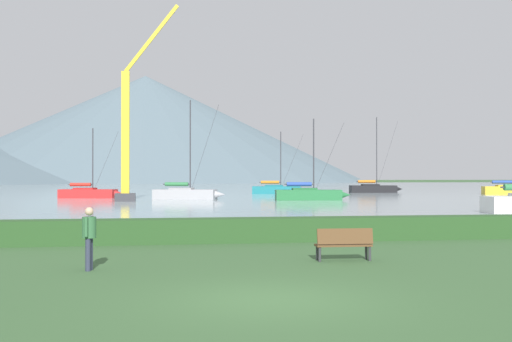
# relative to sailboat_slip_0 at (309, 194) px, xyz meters

# --- Properties ---
(ground_plane) EXTENTS (1000.00, 1000.00, 0.00)m
(ground_plane) POSITION_rel_sailboat_slip_0_xyz_m (-13.86, -51.91, -0.65)
(ground_plane) COLOR #385B33
(harbor_water) EXTENTS (320.00, 246.00, 0.00)m
(harbor_water) POSITION_rel_sailboat_slip_0_xyz_m (-13.86, 85.09, -0.65)
(harbor_water) COLOR #8C9EA3
(harbor_water) RESTS_ON ground_plane
(hedge_line) EXTENTS (80.00, 1.20, 0.89)m
(hedge_line) POSITION_rel_sailboat_slip_0_xyz_m (-13.86, -40.91, -0.21)
(hedge_line) COLOR #284C23
(hedge_line) RESTS_ON ground_plane
(sailboat_slip_0) EXTENTS (8.11, 3.15, 8.63)m
(sailboat_slip_0) POSITION_rel_sailboat_slip_0_xyz_m (0.00, 0.00, 0.00)
(sailboat_slip_0) COLOR #236B38
(sailboat_slip_0) RESTS_ON harbor_water
(sailboat_slip_1) EXTENTS (8.42, 3.37, 11.84)m
(sailboat_slip_1) POSITION_rel_sailboat_slip_0_xyz_m (17.74, 29.24, 0.05)
(sailboat_slip_1) COLOR black
(sailboat_slip_1) RESTS_ON harbor_water
(sailboat_slip_4) EXTENTS (7.99, 4.19, 10.90)m
(sailboat_slip_4) POSITION_rel_sailboat_slip_0_xyz_m (-12.76, 4.68, 0.01)
(sailboat_slip_4) COLOR #9E9EA3
(sailboat_slip_4) RESTS_ON harbor_water
(sailboat_slip_5) EXTENTS (7.60, 3.70, 8.12)m
(sailboat_slip_5) POSITION_rel_sailboat_slip_0_xyz_m (-23.72, 10.34, -0.04)
(sailboat_slip_5) COLOR red
(sailboat_slip_5) RESTS_ON harbor_water
(sailboat_slip_6) EXTENTS (8.41, 4.33, 10.86)m
(sailboat_slip_6) POSITION_rel_sailboat_slip_0_xyz_m (33.16, 16.38, 0.04)
(sailboat_slip_6) COLOR gold
(sailboat_slip_6) RESTS_ON harbor_water
(sailboat_slip_7) EXTENTS (8.19, 4.02, 9.05)m
(sailboat_slip_7) POSITION_rel_sailboat_slip_0_xyz_m (1.43, 24.57, 0.01)
(sailboat_slip_7) COLOR #19707A
(sailboat_slip_7) RESTS_ON harbor_water
(park_bench_near_path) EXTENTS (1.66, 0.53, 0.95)m
(park_bench_near_path) POSITION_rel_sailboat_slip_0_xyz_m (-10.67, -46.65, -0.12)
(park_bench_near_path) COLOR brown
(park_bench_near_path) RESTS_ON ground_plane
(person_seated_viewer) EXTENTS (0.36, 0.56, 1.65)m
(person_seated_viewer) POSITION_rel_sailboat_slip_0_xyz_m (-17.78, -47.39, 0.32)
(person_seated_viewer) COLOR #2D3347
(person_seated_viewer) RESTS_ON ground_plane
(dock_crane) EXTENTS (6.34, 2.00, 20.12)m
(dock_crane) POSITION_rel_sailboat_slip_0_xyz_m (-18.84, -0.14, 5.46)
(dock_crane) COLOR #333338
(dock_crane) RESTS_ON ground_plane
(distant_hill_west_ridge) EXTENTS (236.13, 236.13, 57.26)m
(distant_hill_west_ridge) POSITION_rel_sailboat_slip_0_xyz_m (-21.55, 277.01, 27.98)
(distant_hill_west_ridge) COLOR slate
(distant_hill_west_ridge) RESTS_ON ground_plane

